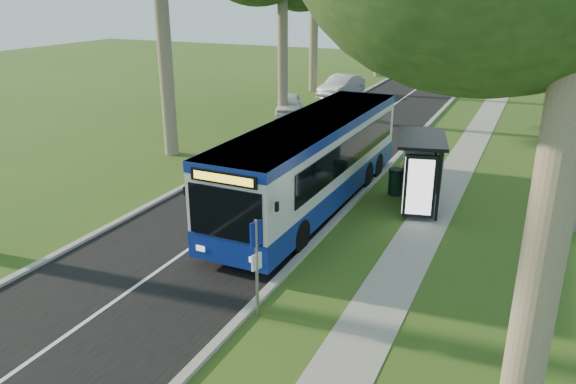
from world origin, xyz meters
The scene contains 12 objects.
ground centered at (0.00, 0.00, 0.00)m, with size 120.00×120.00×0.00m, color #2E541A.
road centered at (-3.50, 10.00, 0.01)m, with size 7.00×100.00×0.02m, color black.
kerb_east centered at (0.00, 10.00, 0.06)m, with size 0.25×100.00×0.12m, color #9E9B93.
kerb_west centered at (-7.00, 10.00, 0.06)m, with size 0.25×100.00×0.12m, color #9E9B93.
centre_line centered at (-3.50, 10.00, 0.02)m, with size 0.12×100.00×0.01m, color white.
footpath centered at (3.00, 10.00, 0.01)m, with size 1.50×100.00×0.02m, color gray.
bus centered at (-1.36, 4.35, 1.73)m, with size 2.82×12.65×3.34m.
bus_stop_sign centered at (0.30, -3.39, 1.66)m, with size 0.15×0.37×2.67m.
bus_shelter centered at (2.46, 5.50, 1.94)m, with size 2.41×3.51×2.75m.
litter_bin centered at (1.21, 6.92, 0.54)m, with size 0.61×0.61×1.07m.
car_white centered at (-8.99, 18.94, 0.68)m, with size 1.61×3.99×1.36m, color white.
car_silver centered at (-7.97, 26.29, 0.83)m, with size 1.75×5.02×1.65m, color #A4A6AB.
Camera 1 is at (6.17, -14.34, 7.92)m, focal length 35.00 mm.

